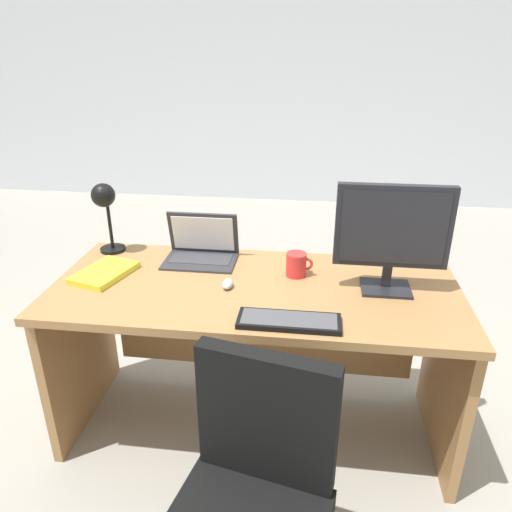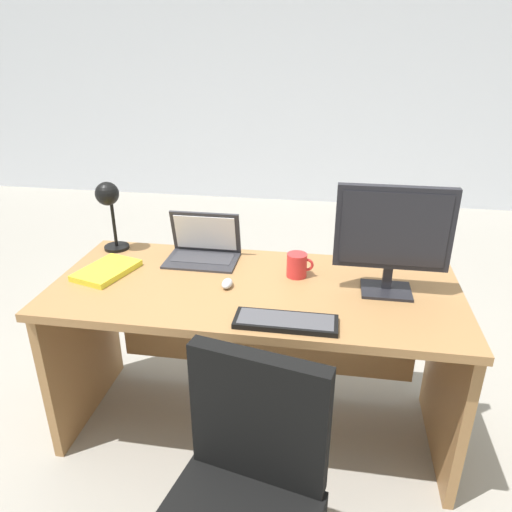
# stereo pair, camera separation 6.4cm
# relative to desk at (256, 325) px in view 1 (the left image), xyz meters

# --- Properties ---
(ground) EXTENTS (12.00, 12.00, 0.00)m
(ground) POSITION_rel_desk_xyz_m (0.00, 1.45, -0.54)
(ground) COLOR gray
(back_wall) EXTENTS (10.00, 0.10, 2.80)m
(back_wall) POSITION_rel_desk_xyz_m (0.00, 3.63, 0.86)
(back_wall) COLOR silver
(back_wall) RESTS_ON ground
(desk) EXTENTS (1.70, 0.75, 0.76)m
(desk) POSITION_rel_desk_xyz_m (0.00, 0.00, 0.00)
(desk) COLOR #9E7042
(desk) RESTS_ON ground
(monitor) EXTENTS (0.45, 0.16, 0.44)m
(monitor) POSITION_rel_desk_xyz_m (0.54, -0.02, 0.48)
(monitor) COLOR black
(monitor) RESTS_ON desk
(laptop) EXTENTS (0.33, 0.23, 0.22)m
(laptop) POSITION_rel_desk_xyz_m (-0.28, 0.20, 0.29)
(laptop) COLOR #2D2D33
(laptop) RESTS_ON desk
(keyboard) EXTENTS (0.37, 0.13, 0.02)m
(keyboard) POSITION_rel_desk_xyz_m (0.16, -0.33, 0.23)
(keyboard) COLOR black
(keyboard) RESTS_ON desk
(mouse) EXTENTS (0.04, 0.08, 0.03)m
(mouse) POSITION_rel_desk_xyz_m (-0.11, -0.08, 0.24)
(mouse) COLOR #B7BABF
(mouse) RESTS_ON desk
(desk_lamp) EXTENTS (0.12, 0.15, 0.34)m
(desk_lamp) POSITION_rel_desk_xyz_m (-0.73, 0.21, 0.47)
(desk_lamp) COLOR black
(desk_lamp) RESTS_ON desk
(book) EXTENTS (0.25, 0.31, 0.03)m
(book) POSITION_rel_desk_xyz_m (-0.66, -0.04, 0.24)
(book) COLOR yellow
(book) RESTS_ON desk
(coffee_mug) EXTENTS (0.12, 0.09, 0.10)m
(coffee_mug) POSITION_rel_desk_xyz_m (0.17, 0.07, 0.28)
(coffee_mug) COLOR red
(coffee_mug) RESTS_ON desk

